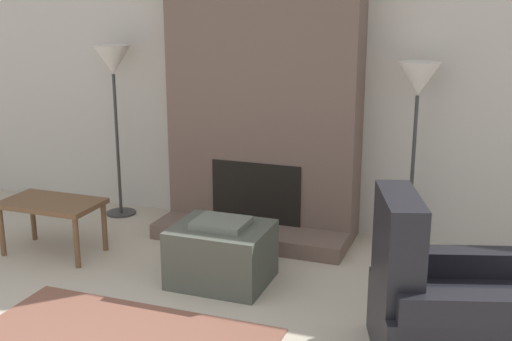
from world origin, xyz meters
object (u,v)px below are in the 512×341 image
floor_lamp_right (418,90)px  floor_lamp_left (113,70)px  armchair (453,315)px  ottoman (222,253)px  side_table (52,208)px

floor_lamp_right → floor_lamp_left: bearing=180.0°
armchair → floor_lamp_left: size_ratio=0.75×
ottoman → armchair: 1.74m
ottoman → armchair: (1.66, -0.53, 0.06)m
armchair → floor_lamp_left: (-3.20, 1.63, 1.11)m
ottoman → armchair: armchair is taller
floor_lamp_left → floor_lamp_right: size_ratio=1.04×
floor_lamp_right → armchair: bearing=-74.8°
ottoman → side_table: (-1.52, 0.05, 0.16)m
ottoman → floor_lamp_left: (-1.54, 1.10, 1.17)m
ottoman → floor_lamp_right: 1.98m
ottoman → side_table: ottoman is taller
armchair → floor_lamp_right: 2.00m
side_table → floor_lamp_right: (2.73, 1.06, 0.95)m
ottoman → side_table: bearing=178.2°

